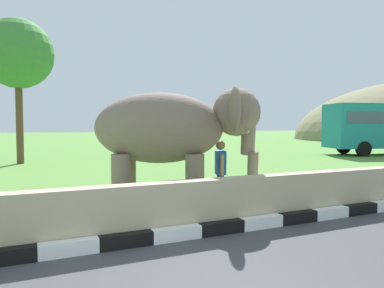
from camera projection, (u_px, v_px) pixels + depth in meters
name	position (u px, v px, depth m)	size (l,w,h in m)	color
striped_curb	(98.00, 244.00, 5.71)	(16.20, 0.20, 0.24)	white
barrier_parapet	(218.00, 204.00, 6.93)	(28.00, 0.36, 1.00)	tan
elephant	(174.00, 130.00, 8.58)	(4.04, 3.20, 2.94)	#7C675C
person_handler	(220.00, 170.00, 8.85)	(0.37, 0.65, 1.66)	navy
tree_distant	(18.00, 54.00, 18.64)	(3.64, 3.64, 7.62)	brown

